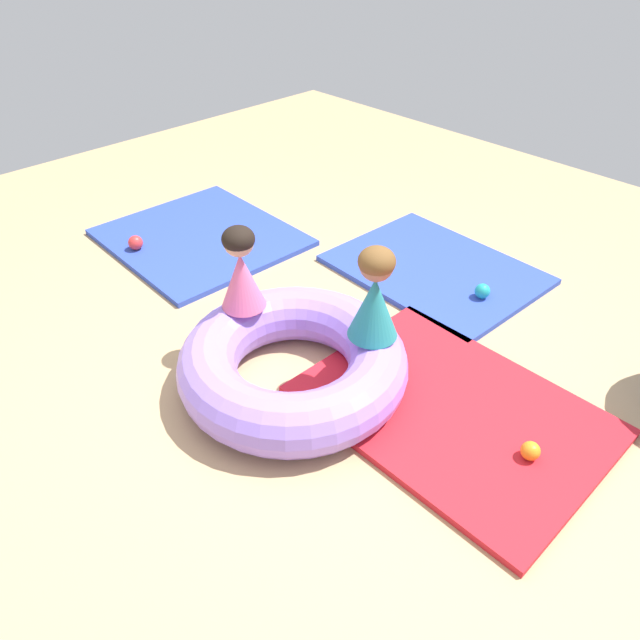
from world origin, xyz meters
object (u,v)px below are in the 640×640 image
object	(u,v)px
play_ball_pink	(249,237)
play_ball_teal	(482,291)
child_in_teal	(375,294)
play_ball_red	(136,243)
child_in_pink	(241,269)
inflatable_cushion	(293,363)
play_ball_orange	(530,451)

from	to	relation	value
play_ball_pink	play_ball_teal	xyz separation A→B (m)	(1.62, 0.63, 0.01)
child_in_teal	play_ball_red	world-z (taller)	child_in_teal
child_in_teal	child_in_pink	xyz separation A→B (m)	(-0.67, -0.32, -0.01)
child_in_teal	child_in_pink	distance (m)	0.74
inflatable_cushion	play_ball_orange	world-z (taller)	inflatable_cushion
inflatable_cushion	play_ball_teal	distance (m)	1.43
child_in_teal	child_in_pink	world-z (taller)	child_in_teal
child_in_pink	inflatable_cushion	bearing A→B (deg)	-52.59
play_ball_orange	play_ball_red	size ratio (longest dim) A/B	0.86
play_ball_teal	play_ball_pink	bearing A→B (deg)	-158.85
play_ball_red	inflatable_cushion	bearing A→B (deg)	-3.66
inflatable_cushion	child_in_teal	distance (m)	0.58
inflatable_cushion	play_ball_teal	world-z (taller)	inflatable_cushion
play_ball_teal	play_ball_orange	world-z (taller)	play_ball_teal
child_in_pink	play_ball_teal	bearing A→B (deg)	13.71
child_in_pink	play_ball_orange	xyz separation A→B (m)	(1.59, 0.42, -0.47)
play_ball_teal	play_ball_orange	xyz separation A→B (m)	(0.91, -0.97, -0.00)
child_in_teal	play_ball_red	bearing A→B (deg)	13.55
inflatable_cushion	play_ball_orange	bearing A→B (deg)	20.37
child_in_pink	play_ball_teal	size ratio (longest dim) A/B	4.91
child_in_teal	child_in_pink	bearing A→B (deg)	33.00
inflatable_cushion	play_ball_red	size ratio (longest dim) A/B	11.54
inflatable_cushion	play_ball_red	world-z (taller)	inflatable_cushion
child_in_teal	play_ball_teal	bearing A→B (deg)	-82.46
child_in_pink	play_ball_red	distance (m)	1.52
inflatable_cushion	play_ball_orange	distance (m)	1.25
play_ball_teal	play_ball_orange	distance (m)	1.33
child_in_pink	play_ball_teal	world-z (taller)	child_in_pink
play_ball_pink	play_ball_red	bearing A→B (deg)	-126.87
play_ball_teal	child_in_teal	bearing A→B (deg)	-90.22
play_ball_pink	play_ball_orange	distance (m)	2.56
inflatable_cushion	child_in_teal	xyz separation A→B (m)	(0.25, 0.33, 0.41)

